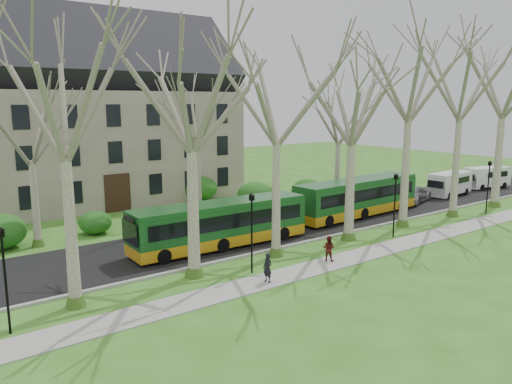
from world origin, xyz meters
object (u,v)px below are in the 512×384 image
Objects in this scene: sedan at (412,194)px; pedestrian_a at (268,268)px; bus_lead at (221,224)px; bus_follow at (358,197)px; van_a at (450,184)px; pedestrian_b at (329,248)px; van_b at (487,178)px.

pedestrian_a is (-23.16, -8.18, -0.03)m from sedan.
bus_lead reaches higher than pedestrian_a.
bus_follow reaches higher than van_a.
bus_follow is at bearing 109.89° from pedestrian_a.
van_a is 24.95m from pedestrian_b.
bus_lead reaches higher than pedestrian_b.
van_b is (34.30, 1.29, -0.37)m from bus_lead.
van_b is at bearing 96.08° from pedestrian_a.
pedestrian_a is 1.04× the size of pedestrian_b.
van_a reaches higher than pedestrian_a.
van_b is (7.07, 0.11, -0.03)m from van_a.
pedestrian_a is at bearing -155.43° from van_b.
bus_follow is 8.31× the size of pedestrian_b.
sedan is at bearing 2.10° from bus_follow.
bus_lead is at bearing -166.00° from van_b.
van_a is 29.92m from pedestrian_a.
bus_follow is 20.84m from van_b.
bus_follow reaches higher than van_b.
bus_follow is at bearing 4.62° from bus_lead.
bus_lead reaches higher than van_a.
bus_lead is at bearing 2.89° from pedestrian_b.
bus_follow is 16.86m from pedestrian_a.
bus_follow is 2.40× the size of van_b.
sedan is 5.68m from van_a.
van_a is at bearing 4.09° from bus_lead.
pedestrian_b is (-18.17, -7.53, -0.06)m from sedan.
bus_follow is (13.47, 0.71, 0.05)m from bus_lead.
bus_follow is 13.77m from van_a.
pedestrian_a is (-35.90, -8.10, -0.35)m from van_b.
van_b reaches higher than pedestrian_a.
sedan is at bearing 102.82° from pedestrian_a.
sedan reaches higher than pedestrian_b.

